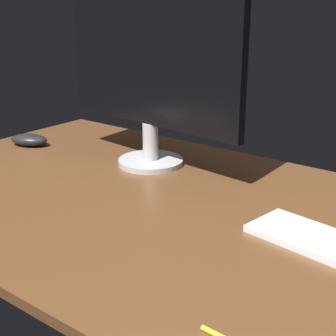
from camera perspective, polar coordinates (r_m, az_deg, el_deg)
desk at (r=111.39cm, az=-0.93°, el=-4.20°), size 140.00×84.00×2.00cm
monitor at (r=129.09cm, az=-2.07°, el=10.32°), size 57.46×17.22×41.78cm
computer_mouse at (r=156.09cm, az=-15.38°, el=3.08°), size 12.88×10.17×3.56cm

